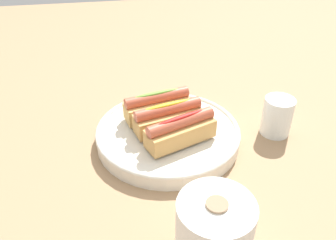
{
  "coord_description": "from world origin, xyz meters",
  "views": [
    {
      "loc": [
        0.13,
        0.6,
        0.48
      ],
      "look_at": [
        0.02,
        -0.01,
        0.06
      ],
      "focal_mm": 36.92,
      "sensor_mm": 36.0,
      "label": 1
    }
  ],
  "objects_px": {
    "hotdog_side": "(180,130)",
    "paper_towel_roll": "(213,236)",
    "hotdog_back": "(168,117)",
    "hotdog_front": "(157,105)",
    "serving_bowl": "(168,133)",
    "water_glass": "(276,117)"
  },
  "relations": [
    {
      "from": "paper_towel_roll",
      "to": "hotdog_front",
      "type": "bearing_deg",
      "value": -86.12
    },
    {
      "from": "hotdog_front",
      "to": "paper_towel_roll",
      "type": "bearing_deg",
      "value": 93.88
    },
    {
      "from": "hotdog_side",
      "to": "paper_towel_roll",
      "type": "height_order",
      "value": "paper_towel_roll"
    },
    {
      "from": "hotdog_side",
      "to": "paper_towel_roll",
      "type": "bearing_deg",
      "value": 88.57
    },
    {
      "from": "water_glass",
      "to": "paper_towel_roll",
      "type": "xyz_separation_m",
      "value": [
        0.24,
        0.31,
        0.02
      ]
    },
    {
      "from": "hotdog_back",
      "to": "hotdog_side",
      "type": "height_order",
      "value": "same"
    },
    {
      "from": "serving_bowl",
      "to": "water_glass",
      "type": "bearing_deg",
      "value": 177.85
    },
    {
      "from": "water_glass",
      "to": "paper_towel_roll",
      "type": "distance_m",
      "value": 0.39
    },
    {
      "from": "serving_bowl",
      "to": "hotdog_side",
      "type": "height_order",
      "value": "hotdog_side"
    },
    {
      "from": "hotdog_back",
      "to": "paper_towel_roll",
      "type": "bearing_deg",
      "value": 91.67
    },
    {
      "from": "paper_towel_roll",
      "to": "hotdog_back",
      "type": "bearing_deg",
      "value": -88.33
    },
    {
      "from": "hotdog_front",
      "to": "hotdog_side",
      "type": "relative_size",
      "value": 1.0
    },
    {
      "from": "hotdog_back",
      "to": "water_glass",
      "type": "bearing_deg",
      "value": 177.85
    },
    {
      "from": "serving_bowl",
      "to": "hotdog_side",
      "type": "bearing_deg",
      "value": 106.77
    },
    {
      "from": "serving_bowl",
      "to": "hotdog_side",
      "type": "distance_m",
      "value": 0.07
    },
    {
      "from": "serving_bowl",
      "to": "hotdog_front",
      "type": "height_order",
      "value": "hotdog_front"
    },
    {
      "from": "serving_bowl",
      "to": "hotdog_front",
      "type": "relative_size",
      "value": 2.05
    },
    {
      "from": "hotdog_back",
      "to": "water_glass",
      "type": "xyz_separation_m",
      "value": [
        -0.25,
        0.01,
        -0.02
      ]
    },
    {
      "from": "serving_bowl",
      "to": "hotdog_front",
      "type": "bearing_deg",
      "value": -73.23
    },
    {
      "from": "hotdog_back",
      "to": "serving_bowl",
      "type": "bearing_deg",
      "value": 153.43
    },
    {
      "from": "hotdog_side",
      "to": "paper_towel_roll",
      "type": "xyz_separation_m",
      "value": [
        0.01,
        0.26,
        0.0
      ]
    },
    {
      "from": "hotdog_side",
      "to": "paper_towel_roll",
      "type": "distance_m",
      "value": 0.26
    }
  ]
}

